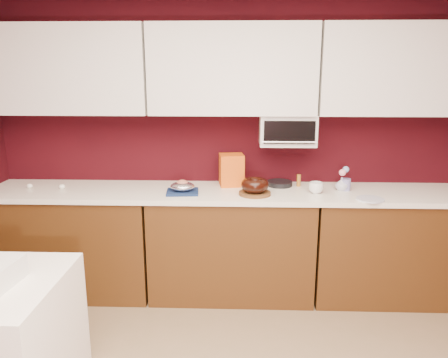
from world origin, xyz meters
The scene contains 27 objects.
wall_back centered at (0.00, 2.25, 1.25)m, with size 4.00×0.02×2.50m, color #32060C.
base_cabinet_left centered at (-1.33, 1.94, 0.43)m, with size 1.31×0.58×0.86m, color #4C2B0F.
base_cabinet_center centered at (0.00, 1.94, 0.43)m, with size 1.31×0.58×0.86m, color #4C2B0F.
base_cabinet_right centered at (1.33, 1.94, 0.43)m, with size 1.31×0.58×0.86m, color #4C2B0F.
countertop centered at (0.00, 1.94, 0.88)m, with size 4.00×0.62×0.04m, color white.
upper_cabinet_left centered at (-1.33, 2.08, 1.85)m, with size 1.31×0.33×0.70m, color white.
upper_cabinet_center centered at (0.00, 2.08, 1.85)m, with size 1.31×0.33×0.70m, color white.
upper_cabinet_right centered at (1.33, 2.08, 1.85)m, with size 1.31×0.33×0.70m, color white.
toaster_oven centered at (0.45, 2.10, 1.38)m, with size 0.45×0.30×0.25m, color white.
toaster_oven_door centered at (0.45, 1.94, 1.38)m, with size 0.40×0.02×0.18m, color black.
toaster_oven_handle centered at (0.45, 1.93, 1.30)m, with size 0.02×0.02×0.42m, color silver.
cake_base centered at (0.18, 1.82, 0.91)m, with size 0.25×0.25×0.02m, color brown.
bundt_cake centered at (0.18, 1.82, 0.98)m, with size 0.22×0.22×0.09m, color black.
navy_towel centered at (-0.39, 1.85, 0.91)m, with size 0.25×0.21×0.02m, color navy.
foil_ham_nest centered at (-0.39, 1.85, 0.96)m, with size 0.19×0.16×0.07m, color white.
roasted_ham centered at (-0.39, 1.85, 0.98)m, with size 0.09×0.08×0.06m, color #C6715A.
pandoro_box centered at (0.00, 2.11, 1.03)m, with size 0.20×0.18×0.27m, color red.
dark_pan centered at (0.40, 2.11, 0.92)m, with size 0.21×0.21×0.04m, color black.
coffee_mug centered at (0.67, 1.88, 0.95)m, with size 0.10×0.10×0.11m, color white.
blue_jar centered at (0.92, 1.99, 0.95)m, with size 0.08×0.08×0.10m, color navy.
flower_vase centered at (0.89, 1.98, 0.96)m, with size 0.08×0.08×0.12m, color #B3B5CB.
flower_pink centered at (0.89, 1.98, 1.05)m, with size 0.06×0.06×0.06m, color pink.
flower_blue centered at (0.92, 2.00, 1.07)m, with size 0.05×0.05×0.05m, color #83A0D3.
china_plate centered at (1.05, 1.71, 0.91)m, with size 0.20×0.20×0.01m, color white.
amber_bottle centered at (0.56, 2.10, 0.95)m, with size 0.03×0.03×0.10m, color #995D1B.
egg_left centered at (-1.67, 1.95, 0.92)m, with size 0.05×0.04×0.04m, color white.
egg_right centered at (-1.39, 1.94, 0.92)m, with size 0.05×0.04×0.04m, color white.
Camera 1 is at (0.06, -1.47, 1.83)m, focal length 35.00 mm.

